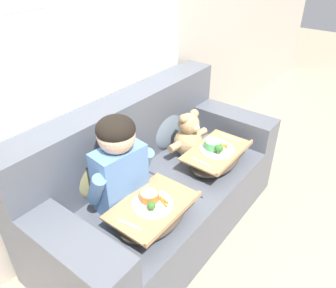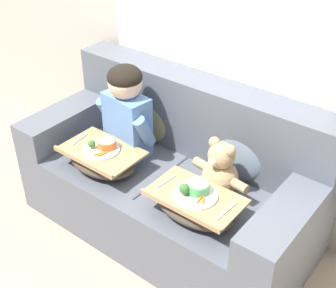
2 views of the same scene
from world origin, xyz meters
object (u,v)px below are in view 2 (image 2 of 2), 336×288
(couch, at_px, (174,181))
(child_figure, at_px, (126,106))
(lap_tray_child, at_px, (102,158))
(lap_tray_teddy, at_px, (195,204))
(teddy_bear, at_px, (220,172))
(throw_pillow_behind_teddy, at_px, (240,150))
(throw_pillow_behind_child, at_px, (149,114))

(couch, bearing_deg, child_figure, -174.50)
(lap_tray_child, relative_size, lap_tray_teddy, 0.97)
(lap_tray_teddy, bearing_deg, couch, 141.87)
(teddy_bear, relative_size, lap_tray_teddy, 0.76)
(child_figure, height_order, lap_tray_child, child_figure)
(lap_tray_child, bearing_deg, couch, 38.09)
(child_figure, distance_m, lap_tray_teddy, 0.77)
(throw_pillow_behind_teddy, distance_m, teddy_bear, 0.21)
(couch, bearing_deg, throw_pillow_behind_child, 152.95)
(throw_pillow_behind_teddy, relative_size, teddy_bear, 1.02)
(lap_tray_teddy, bearing_deg, throw_pillow_behind_teddy, 89.91)
(teddy_bear, bearing_deg, throw_pillow_behind_child, 162.82)
(throw_pillow_behind_child, xyz_separation_m, lap_tray_child, (0.00, -0.44, -0.11))
(teddy_bear, distance_m, lap_tray_teddy, 0.24)
(teddy_bear, xyz_separation_m, lap_tray_teddy, (-0.00, -0.23, -0.07))
(teddy_bear, bearing_deg, couch, 173.88)
(lap_tray_teddy, bearing_deg, teddy_bear, 89.99)
(throw_pillow_behind_child, relative_size, teddy_bear, 1.04)
(throw_pillow_behind_child, height_order, child_figure, child_figure)
(throw_pillow_behind_child, distance_m, lap_tray_teddy, 0.82)
(lap_tray_child, bearing_deg, child_figure, 90.09)
(child_figure, xyz_separation_m, teddy_bear, (0.68, -0.00, -0.18))
(couch, distance_m, teddy_bear, 0.42)
(lap_tray_child, height_order, lap_tray_teddy, lap_tray_teddy)
(couch, xyz_separation_m, child_figure, (-0.34, -0.03, 0.43))
(throw_pillow_behind_child, bearing_deg, throw_pillow_behind_teddy, 0.00)
(throw_pillow_behind_child, distance_m, child_figure, 0.25)
(throw_pillow_behind_teddy, distance_m, lap_tray_child, 0.82)
(couch, bearing_deg, lap_tray_child, -141.91)
(throw_pillow_behind_teddy, height_order, teddy_bear, throw_pillow_behind_teddy)
(couch, bearing_deg, lap_tray_teddy, -38.13)
(lap_tray_child, distance_m, lap_tray_teddy, 0.68)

